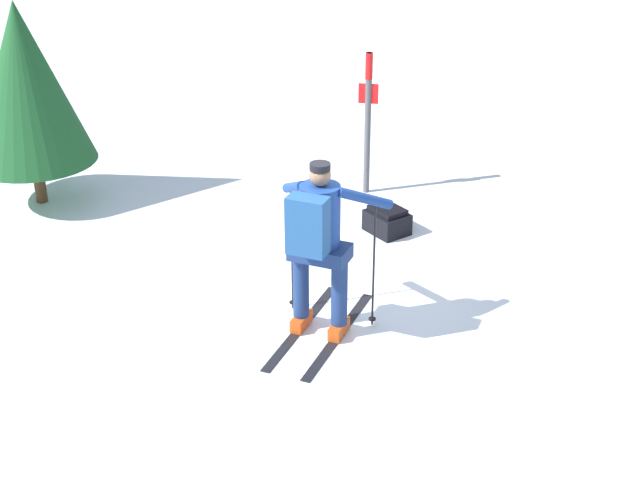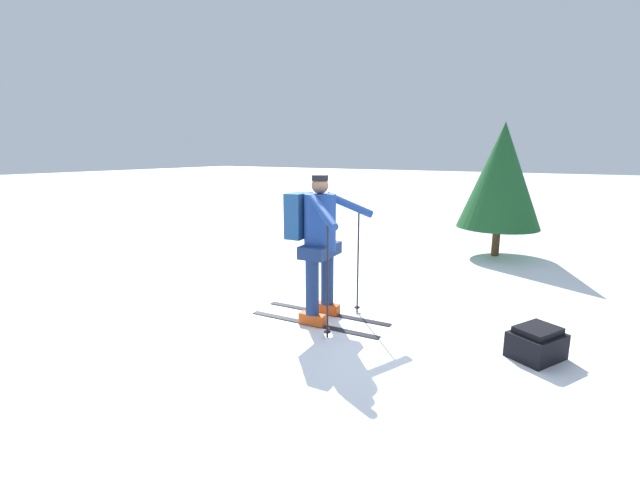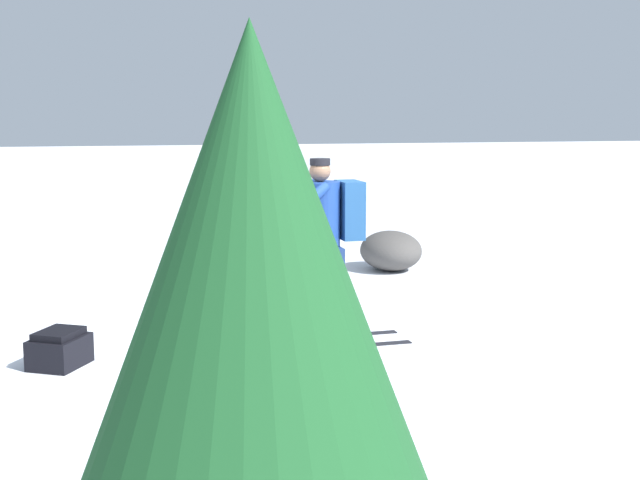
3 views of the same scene
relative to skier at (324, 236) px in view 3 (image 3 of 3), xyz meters
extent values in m
plane|color=white|center=(-0.15, 0.40, -0.99)|extent=(80.00, 80.00, 0.00)
cube|color=black|center=(-0.19, 0.02, -0.98)|extent=(0.19, 1.61, 0.01)
cube|color=#C64714|center=(-0.19, 0.02, -0.92)|extent=(0.13, 0.31, 0.12)
cylinder|color=navy|center=(-0.19, 0.02, -0.50)|extent=(0.15, 0.15, 0.70)
cube|color=black|center=(0.19, 0.05, -0.98)|extent=(0.19, 1.61, 0.01)
cube|color=#C64714|center=(0.19, 0.05, -0.92)|extent=(0.13, 0.31, 0.12)
cylinder|color=navy|center=(0.19, 0.05, -0.50)|extent=(0.15, 0.15, 0.70)
cube|color=navy|center=(0.00, 0.04, -0.15)|extent=(0.55, 0.34, 0.14)
cylinder|color=navy|center=(0.00, 0.04, 0.17)|extent=(0.36, 0.36, 0.64)
sphere|color=#8C664C|center=(0.00, 0.04, 0.58)|extent=(0.19, 0.19, 0.19)
cylinder|color=black|center=(0.00, 0.04, 0.66)|extent=(0.18, 0.18, 0.06)
cube|color=navy|center=(0.02, -0.24, 0.23)|extent=(0.36, 0.22, 0.52)
cylinder|color=black|center=(-0.43, 0.31, -0.35)|extent=(0.02, 0.02, 1.27)
cylinder|color=black|center=(-0.43, 0.31, -0.93)|extent=(0.07, 0.07, 0.01)
cylinder|color=navy|center=(-0.35, 0.22, 0.34)|extent=(0.45, 0.49, 0.32)
cylinder|color=black|center=(0.39, 0.36, -0.35)|extent=(0.02, 0.02, 1.27)
cylinder|color=black|center=(0.39, 0.36, -0.93)|extent=(0.07, 0.07, 0.01)
cylinder|color=navy|center=(0.32, 0.27, 0.34)|extent=(0.40, 0.52, 0.32)
cube|color=black|center=(-0.25, 2.29, -0.86)|extent=(0.58, 0.54, 0.25)
cube|color=black|center=(-0.25, 2.29, -0.71)|extent=(0.48, 0.44, 0.06)
ellipsoid|color=#474442|center=(3.33, -1.63, -0.73)|extent=(0.94, 0.80, 0.51)
cone|color=#194C23|center=(-4.41, 1.24, 0.51)|extent=(1.48, 1.48, 1.92)
camera|label=1|loc=(3.09, -6.32, 3.44)|focal=50.00mm
camera|label=2|loc=(4.04, 2.48, 0.94)|focal=24.00mm
camera|label=3|loc=(-7.67, 1.68, 1.16)|focal=50.00mm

